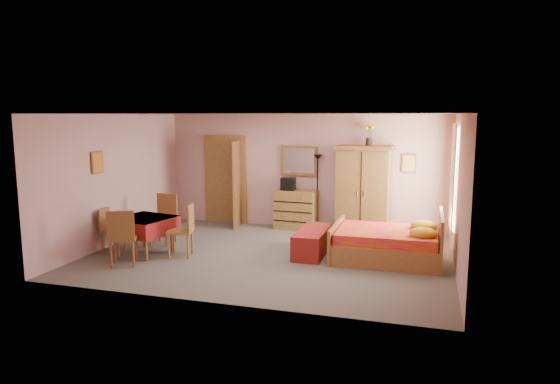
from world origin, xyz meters
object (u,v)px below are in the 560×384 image
(floor_lamp, at_px, (317,192))
(chair_south, at_px, (123,237))
(chair_east, at_px, (180,231))
(wall_mirror, at_px, (299,161))
(sunflower_vase, at_px, (369,135))
(stereo, at_px, (288,184))
(chair_west, at_px, (113,230))
(bench, at_px, (313,242))
(bed, at_px, (387,235))
(wardrobe, at_px, (363,190))
(dining_table, at_px, (145,236))
(chair_north, at_px, (162,219))
(chest_of_drawers, at_px, (296,210))

(floor_lamp, bearing_deg, chair_south, -125.54)
(chair_east, bearing_deg, wall_mirror, -40.35)
(wall_mirror, height_order, sunflower_vase, sunflower_vase)
(stereo, distance_m, chair_west, 3.95)
(floor_lamp, relative_size, bench, 1.24)
(bed, bearing_deg, sunflower_vase, 106.95)
(wardrobe, relative_size, dining_table, 2.03)
(floor_lamp, distance_m, wardrobe, 1.08)
(wall_mirror, distance_m, sunflower_vase, 1.72)
(chair_west, distance_m, chair_east, 1.39)
(floor_lamp, height_order, chair_north, floor_lamp)
(sunflower_vase, bearing_deg, chair_west, -147.26)
(bench, relative_size, chair_east, 1.45)
(dining_table, height_order, chair_south, chair_south)
(chest_of_drawers, distance_m, wall_mirror, 1.13)
(sunflower_vase, height_order, chair_south, sunflower_vase)
(wardrobe, xyz_separation_m, chair_west, (-4.39, -2.76, -0.56))
(stereo, height_order, chair_north, stereo)
(chair_south, xyz_separation_m, chair_east, (0.68, 0.79, -0.02))
(chest_of_drawers, distance_m, stereo, 0.62)
(chair_north, height_order, chair_west, chair_north)
(wardrobe, bearing_deg, bed, -66.68)
(wardrobe, relative_size, bed, 1.00)
(sunflower_vase, relative_size, bed, 0.24)
(dining_table, bearing_deg, bench, 16.98)
(chest_of_drawers, distance_m, bed, 2.91)
(chair_south, height_order, chair_west, chair_south)
(chest_of_drawers, height_order, bed, bed)
(chest_of_drawers, xyz_separation_m, sunflower_vase, (1.60, 0.04, 1.72))
(chair_south, relative_size, chair_east, 1.04)
(wardrobe, bearing_deg, dining_table, -139.82)
(sunflower_vase, distance_m, chair_east, 4.49)
(chair_south, bearing_deg, wardrobe, 18.68)
(floor_lamp, bearing_deg, sunflower_vase, -3.97)
(stereo, bearing_deg, chair_west, -133.36)
(wall_mirror, relative_size, wardrobe, 0.44)
(sunflower_vase, height_order, bench, sunflower_vase)
(chair_north, bearing_deg, dining_table, 95.96)
(dining_table, bearing_deg, bed, 12.01)
(chair_west, bearing_deg, bed, 94.73)
(chest_of_drawers, distance_m, wardrobe, 1.61)
(chair_east, bearing_deg, bench, -83.94)
(sunflower_vase, xyz_separation_m, chair_west, (-4.46, -2.87, -1.75))
(bed, xyz_separation_m, dining_table, (-4.37, -0.93, -0.10))
(chest_of_drawers, relative_size, stereo, 3.00)
(floor_lamp, height_order, dining_table, floor_lamp)
(bed, xyz_separation_m, chair_north, (-4.44, -0.15, 0.05))
(sunflower_vase, distance_m, dining_table, 5.08)
(wall_mirror, relative_size, chair_east, 0.90)
(bed, distance_m, chair_east, 3.77)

